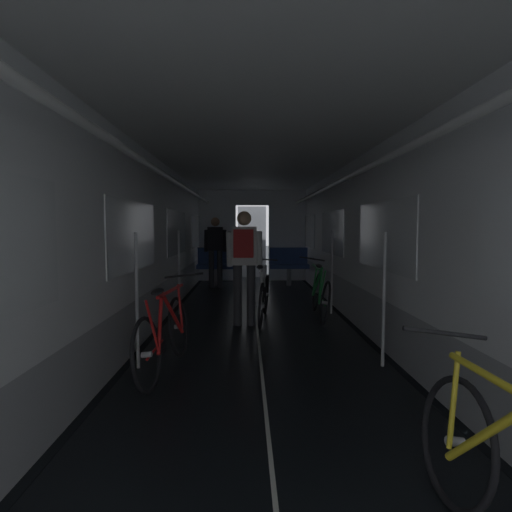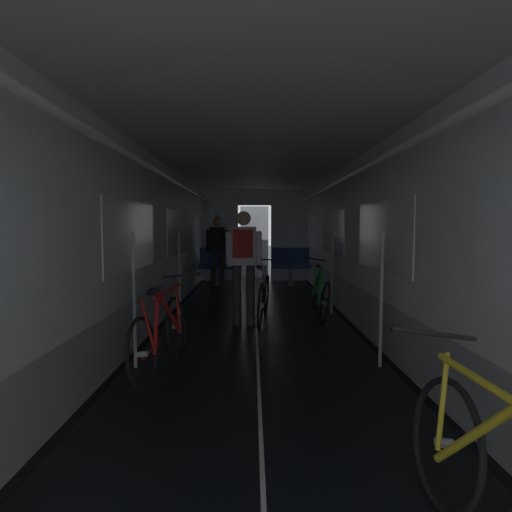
{
  "view_description": "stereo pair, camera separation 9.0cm",
  "coord_description": "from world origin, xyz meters",
  "px_view_note": "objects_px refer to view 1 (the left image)",
  "views": [
    {
      "loc": [
        -0.15,
        -2.04,
        1.45
      ],
      "look_at": [
        0.0,
        4.52,
        0.99
      ],
      "focal_mm": 28.57,
      "sensor_mm": 36.0,
      "label": 1
    },
    {
      "loc": [
        -0.06,
        -2.04,
        1.45
      ],
      "look_at": [
        0.0,
        4.52,
        0.99
      ],
      "focal_mm": 28.57,
      "sensor_mm": 36.0,
      "label": 2
    }
  ],
  "objects_px": {
    "bicycle_red": "(165,334)",
    "bench_seat_far_right": "(289,263)",
    "person_standing_near_bench": "(215,247)",
    "bicycle_green": "(320,294)",
    "bench_seat_far_left": "(217,263)",
    "bicycle_silver_in_aisle": "(264,297)",
    "person_cyclist_aisle": "(244,257)"
  },
  "relations": [
    {
      "from": "bicycle_green",
      "to": "person_standing_near_bench",
      "type": "height_order",
      "value": "person_standing_near_bench"
    },
    {
      "from": "bicycle_red",
      "to": "person_cyclist_aisle",
      "type": "bearing_deg",
      "value": 67.8
    },
    {
      "from": "bench_seat_far_right",
      "to": "person_standing_near_bench",
      "type": "distance_m",
      "value": 1.88
    },
    {
      "from": "bench_seat_far_left",
      "to": "bicycle_green",
      "type": "relative_size",
      "value": 0.58
    },
    {
      "from": "bicycle_silver_in_aisle",
      "to": "bicycle_green",
      "type": "bearing_deg",
      "value": 14.76
    },
    {
      "from": "bench_seat_far_right",
      "to": "person_cyclist_aisle",
      "type": "relative_size",
      "value": 0.58
    },
    {
      "from": "person_standing_near_bench",
      "to": "bicycle_red",
      "type": "bearing_deg",
      "value": -90.69
    },
    {
      "from": "bench_seat_far_right",
      "to": "bicycle_red",
      "type": "distance_m",
      "value": 6.37
    },
    {
      "from": "bicycle_red",
      "to": "bicycle_silver_in_aisle",
      "type": "distance_m",
      "value": 2.44
    },
    {
      "from": "bench_seat_far_left",
      "to": "person_standing_near_bench",
      "type": "distance_m",
      "value": 0.55
    },
    {
      "from": "bench_seat_far_right",
      "to": "bench_seat_far_left",
      "type": "bearing_deg",
      "value": 180.0
    },
    {
      "from": "bicycle_green",
      "to": "bicycle_silver_in_aisle",
      "type": "height_order",
      "value": "bicycle_green"
    },
    {
      "from": "bench_seat_far_right",
      "to": "bicycle_green",
      "type": "bearing_deg",
      "value": -87.91
    },
    {
      "from": "bicycle_green",
      "to": "person_standing_near_bench",
      "type": "relative_size",
      "value": 1.01
    },
    {
      "from": "bicycle_red",
      "to": "person_standing_near_bench",
      "type": "xyz_separation_m",
      "value": [
        0.07,
        5.71,
        0.59
      ]
    },
    {
      "from": "person_standing_near_bench",
      "to": "bicycle_green",
      "type": "bearing_deg",
      "value": -59.55
    },
    {
      "from": "bench_seat_far_left",
      "to": "bicycle_green",
      "type": "bearing_deg",
      "value": -62.16
    },
    {
      "from": "bench_seat_far_left",
      "to": "bicycle_silver_in_aisle",
      "type": "distance_m",
      "value": 4.04
    },
    {
      "from": "bench_seat_far_left",
      "to": "person_cyclist_aisle",
      "type": "relative_size",
      "value": 0.58
    },
    {
      "from": "person_cyclist_aisle",
      "to": "bicycle_green",
      "type": "bearing_deg",
      "value": 22.81
    },
    {
      "from": "person_cyclist_aisle",
      "to": "bench_seat_far_left",
      "type": "bearing_deg",
      "value": 99.73
    },
    {
      "from": "bench_seat_far_left",
      "to": "bench_seat_far_right",
      "type": "height_order",
      "value": "same"
    },
    {
      "from": "person_cyclist_aisle",
      "to": "bicycle_silver_in_aisle",
      "type": "relative_size",
      "value": 1.0
    },
    {
      "from": "bench_seat_far_right",
      "to": "person_standing_near_bench",
      "type": "bearing_deg",
      "value": -168.17
    },
    {
      "from": "person_standing_near_bench",
      "to": "bicycle_silver_in_aisle",
      "type": "bearing_deg",
      "value": -73.99
    },
    {
      "from": "bench_seat_far_right",
      "to": "person_standing_near_bench",
      "type": "relative_size",
      "value": 0.58
    },
    {
      "from": "bench_seat_far_left",
      "to": "bicycle_green",
      "type": "distance_m",
      "value": 4.14
    },
    {
      "from": "bicycle_green",
      "to": "bench_seat_far_right",
      "type": "bearing_deg",
      "value": 92.09
    },
    {
      "from": "bench_seat_far_left",
      "to": "bicycle_silver_in_aisle",
      "type": "relative_size",
      "value": 0.58
    },
    {
      "from": "bench_seat_far_right",
      "to": "bicycle_silver_in_aisle",
      "type": "relative_size",
      "value": 0.58
    },
    {
      "from": "bicycle_red",
      "to": "bench_seat_far_right",
      "type": "bearing_deg",
      "value": 72.96
    },
    {
      "from": "bicycle_green",
      "to": "bicycle_silver_in_aisle",
      "type": "xyz_separation_m",
      "value": [
        -0.92,
        -0.24,
        0.0
      ]
    }
  ]
}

